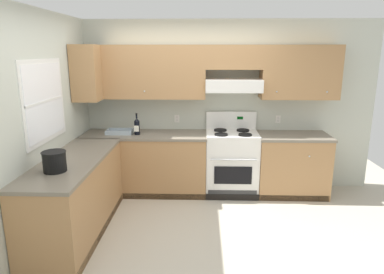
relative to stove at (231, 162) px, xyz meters
name	(u,v)px	position (x,y,z in m)	size (l,w,h in m)	color
ground_plane	(183,233)	(-0.65, -1.25, -0.48)	(7.04, 7.04, 0.00)	#B2AA99
wall_back	(215,93)	(-0.25, 0.27, 1.00)	(4.68, 0.57, 2.55)	beige
wall_left	(48,117)	(-2.24, -1.03, 0.87)	(0.47, 4.00, 2.55)	beige
counter_back_run	(198,164)	(-0.50, -0.01, -0.03)	(3.60, 0.65, 0.91)	#A87A4C
counter_left_run	(77,196)	(-1.90, -1.26, -0.03)	(0.63, 1.91, 0.91)	#A87A4C
stove	(231,162)	(0.00, 0.00, 0.00)	(0.76, 0.62, 1.20)	white
wine_bottle	(137,126)	(-1.39, -0.06, 0.56)	(0.08, 0.08, 0.31)	black
bowl	(120,132)	(-1.66, -0.01, 0.45)	(0.38, 0.23, 0.06)	#9EADB7
bucket	(54,161)	(-1.92, -1.68, 0.54)	(0.24, 0.24, 0.21)	black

